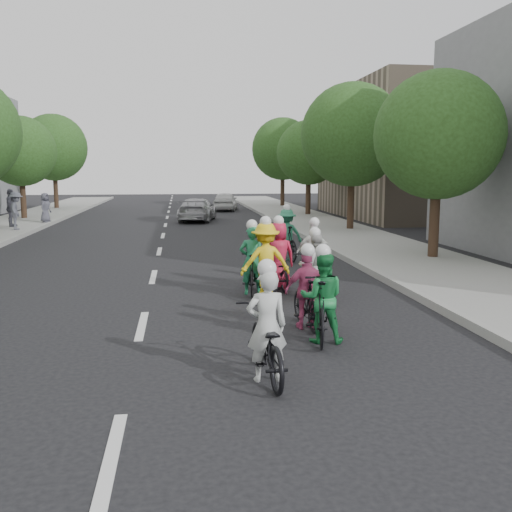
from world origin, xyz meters
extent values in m
plane|color=black|center=(0.00, 0.00, 0.00)|extent=(120.00, 120.00, 0.00)
cube|color=gray|center=(8.00, 10.00, 0.07)|extent=(4.00, 80.00, 0.15)
cube|color=#999993|center=(6.05, 10.00, 0.09)|extent=(0.18, 80.00, 0.18)
cube|color=gray|center=(16.00, 24.00, 4.00)|extent=(10.00, 14.00, 8.00)
cylinder|color=black|center=(-8.20, 24.00, 1.14)|extent=(0.32, 0.32, 2.27)
sphere|color=#244517|center=(-8.20, 24.00, 3.97)|extent=(4.00, 4.00, 4.00)
cylinder|color=black|center=(-8.20, 33.00, 1.24)|extent=(0.32, 0.32, 2.48)
sphere|color=#244517|center=(-8.20, 33.00, 4.53)|extent=(4.80, 4.80, 4.80)
cylinder|color=black|center=(8.80, 6.60, 1.14)|extent=(0.32, 0.32, 2.27)
sphere|color=#244517|center=(8.80, 6.60, 3.97)|extent=(4.00, 4.00, 4.00)
cylinder|color=black|center=(8.80, 15.60, 1.24)|extent=(0.32, 0.32, 2.48)
sphere|color=#244517|center=(8.80, 15.60, 4.53)|extent=(4.80, 4.80, 4.80)
cylinder|color=black|center=(8.80, 24.60, 1.14)|extent=(0.32, 0.32, 2.27)
sphere|color=#244517|center=(8.80, 24.60, 3.97)|extent=(4.00, 4.00, 4.00)
cylinder|color=black|center=(8.80, 33.60, 1.24)|extent=(0.32, 0.32, 2.48)
sphere|color=#244517|center=(8.80, 33.60, 4.53)|extent=(4.80, 4.80, 4.80)
imported|color=black|center=(1.90, -2.99, 0.50)|extent=(0.78, 1.94, 1.00)
imported|color=silver|center=(1.90, -3.09, 0.78)|extent=(0.59, 0.41, 1.56)
sphere|color=white|center=(1.90, -3.09, 1.58)|extent=(0.26, 0.26, 0.26)
imported|color=black|center=(3.10, -1.33, 0.55)|extent=(0.88, 1.91, 1.10)
imported|color=#1D8340|center=(3.10, -1.43, 0.77)|extent=(0.85, 0.72, 1.54)
sphere|color=white|center=(3.10, -1.43, 1.56)|extent=(0.26, 0.26, 0.26)
imported|color=black|center=(2.64, 2.03, 0.51)|extent=(0.78, 1.96, 1.01)
imported|color=yellow|center=(2.64, 1.93, 0.87)|extent=(1.16, 0.71, 1.74)
sphere|color=white|center=(2.64, 1.93, 1.76)|extent=(0.26, 0.26, 0.26)
imported|color=black|center=(3.04, -0.48, 0.47)|extent=(0.55, 1.59, 0.94)
imported|color=#BB4273|center=(3.04, -0.58, 0.72)|extent=(0.87, 0.41, 1.44)
sphere|color=white|center=(3.04, -0.58, 1.46)|extent=(0.26, 0.26, 0.26)
imported|color=black|center=(3.12, 3.08, 0.42)|extent=(0.76, 1.67, 0.85)
imported|color=#CC2042|center=(3.12, 2.98, 0.83)|extent=(0.87, 0.63, 1.66)
sphere|color=white|center=(3.12, 2.98, 1.68)|extent=(0.26, 0.26, 0.26)
imported|color=black|center=(2.40, 2.57, 0.49)|extent=(0.64, 1.66, 0.97)
imported|color=#238152|center=(2.40, 2.47, 0.81)|extent=(0.63, 0.45, 1.62)
sphere|color=white|center=(2.40, 2.47, 1.64)|extent=(0.26, 0.26, 0.26)
imported|color=black|center=(3.75, 1.93, 0.49)|extent=(0.78, 1.89, 0.97)
imported|color=silver|center=(3.75, 1.83, 0.75)|extent=(0.76, 0.62, 1.49)
sphere|color=white|center=(3.75, 1.83, 1.51)|extent=(0.26, 0.26, 0.26)
imported|color=black|center=(4.16, 7.45, 0.57)|extent=(0.86, 1.96, 1.14)
imported|color=#2B815A|center=(4.16, 7.35, 0.84)|extent=(1.18, 0.81, 1.68)
sphere|color=white|center=(4.16, 7.35, 1.70)|extent=(0.26, 0.26, 0.26)
imported|color=black|center=(4.16, 3.67, 0.45)|extent=(0.89, 1.80, 0.90)
imported|color=white|center=(4.16, 3.57, 0.78)|extent=(0.97, 0.54, 1.56)
sphere|color=white|center=(4.16, 3.57, 1.58)|extent=(0.26, 0.26, 0.26)
imported|color=#ACACB1|center=(1.77, 22.27, 0.65)|extent=(2.58, 4.75, 1.31)
imported|color=silver|center=(4.06, 30.58, 0.68)|extent=(2.24, 4.18, 1.35)
imported|color=#52545F|center=(-6.78, 17.15, 1.03)|extent=(0.85, 1.24, 1.76)
imported|color=#43434E|center=(-7.40, 18.57, 1.07)|extent=(0.50, 1.10, 1.85)
imported|color=#50505D|center=(-6.30, 20.89, 0.93)|extent=(0.71, 0.88, 1.56)
camera|label=1|loc=(0.74, -10.60, 2.90)|focal=40.00mm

